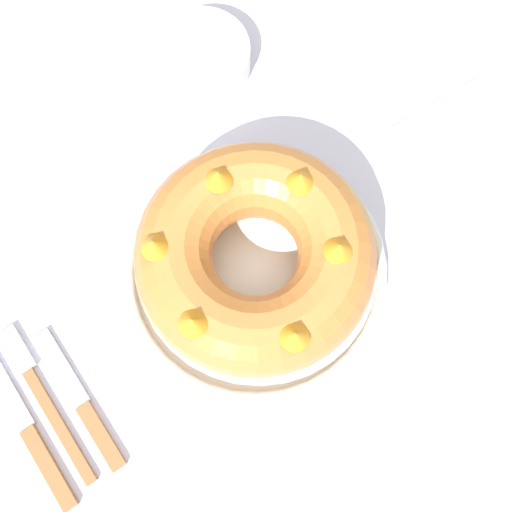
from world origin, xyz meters
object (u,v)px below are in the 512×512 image
at_px(bundt_cake, 256,256).
at_px(cake_knife, 84,408).
at_px(serving_dish, 256,270).
at_px(side_bowl, 200,58).
at_px(napkin, 452,146).
at_px(fork, 40,392).
at_px(serving_knife, 29,432).

height_order(bundt_cake, cake_knife, bundt_cake).
xyz_separation_m(serving_dish, side_bowl, (0.10, 0.27, 0.01)).
bearing_deg(napkin, side_bowl, 124.72).
bearing_deg(cake_knife, fork, 121.38).
bearing_deg(napkin, bundt_cake, 178.65).
xyz_separation_m(serving_knife, napkin, (0.59, -0.00, -0.00)).
distance_m(fork, napkin, 0.56).
bearing_deg(bundt_cake, side_bowl, 69.19).
bearing_deg(cake_knife, bundt_cake, -0.68).
bearing_deg(serving_knife, serving_dish, 4.47).
xyz_separation_m(serving_knife, side_bowl, (0.40, 0.27, 0.02)).
height_order(serving_dish, napkin, serving_dish).
bearing_deg(serving_knife, bundt_cake, 4.46).
bearing_deg(serving_dish, cake_knife, -175.52).
bearing_deg(cake_knife, serving_dish, -0.67).
height_order(fork, side_bowl, side_bowl).
bearing_deg(cake_knife, napkin, -3.87).
distance_m(serving_dish, napkin, 0.29).
bearing_deg(serving_knife, fork, 48.44).
bearing_deg(serving_dish, fork, 175.09).
bearing_deg(serving_dish, side_bowl, 69.22).
distance_m(bundt_cake, serving_knife, 0.30).
xyz_separation_m(cake_knife, side_bowl, (0.34, 0.28, 0.02)).
xyz_separation_m(serving_dish, napkin, (0.29, -0.01, -0.01)).
distance_m(fork, cake_knife, 0.05).
height_order(serving_knife, side_bowl, side_bowl).
height_order(serving_dish, serving_knife, serving_dish).
relative_size(fork, napkin, 1.13).
bearing_deg(side_bowl, napkin, -55.28).
bearing_deg(serving_dish, bundt_cake, -161.50).
distance_m(cake_knife, side_bowl, 0.44).
xyz_separation_m(serving_knife, cake_knife, (0.06, -0.01, -0.00)).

